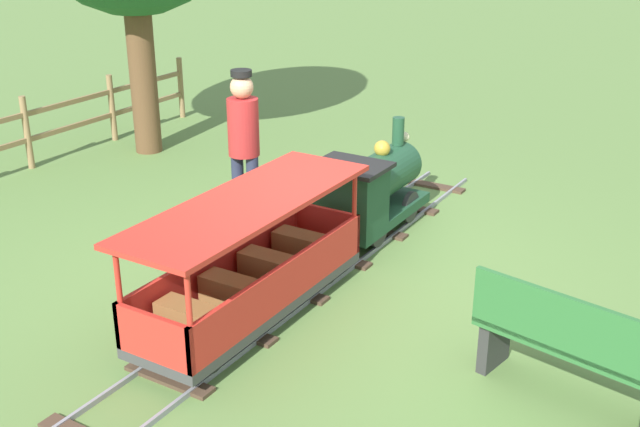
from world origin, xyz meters
The scene contains 6 objects.
ground_plane centered at (0.00, 0.00, 0.00)m, with size 60.00×60.00×0.00m, color #608442.
track centered at (0.00, -0.08, 0.02)m, with size 0.71×6.05×0.04m.
locomotive centered at (0.00, 0.96, 0.48)m, with size 0.67×1.45×1.02m.
passenger_car centered at (0.00, -0.98, 0.42)m, with size 0.77×2.35×0.97m.
conductor_person centered at (-1.08, 0.41, 0.96)m, with size 0.30×0.30×1.62m.
park_bench centered at (2.39, -0.79, 0.42)m, with size 1.35×0.63×0.82m.
Camera 1 is at (3.26, -5.33, 3.09)m, focal length 43.83 mm.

